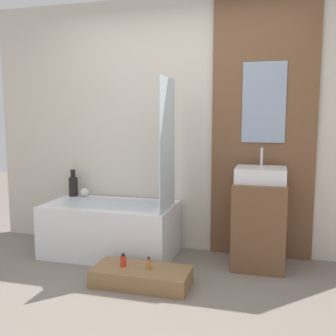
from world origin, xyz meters
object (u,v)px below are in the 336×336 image
vase_round_light (84,192)px  bottle_soap_primary (123,261)px  bathtub (111,229)px  vase_tall_dark (73,185)px  bottle_soap_secondary (148,264)px  wooden_step_bench (142,277)px  sink (261,175)px

vase_round_light → bottle_soap_primary: (0.80, -0.88, -0.38)m
bathtub → bottle_soap_primary: (0.39, -0.63, -0.07)m
bathtub → vase_tall_dark: (-0.55, 0.26, 0.38)m
bathtub → vase_tall_dark: 0.72m
bathtub → bottle_soap_secondary: bathtub is taller
vase_round_light → bottle_soap_secondary: bearing=-40.7°
vase_tall_dark → wooden_step_bench: bearing=-38.8°
vase_tall_dark → vase_round_light: vase_tall_dark is taller
bathtub → bottle_soap_primary: bathtub is taller
sink → vase_tall_dark: sink is taller
bottle_soap_secondary → vase_tall_dark: bearing=142.7°
wooden_step_bench → bottle_soap_primary: bearing=180.0°
vase_tall_dark → vase_round_light: size_ratio=3.14×
vase_tall_dark → bottle_soap_primary: vase_tall_dark is taller
sink → bottle_soap_secondary: (-0.86, -0.71, -0.68)m
sink → vase_round_light: sink is taller
bottle_soap_primary → bottle_soap_secondary: bearing=-0.0°
vase_tall_dark → vase_round_light: 0.15m
bathtub → vase_round_light: 0.58m
bottle_soap_primary → sink: bearing=33.1°
wooden_step_bench → bottle_soap_secondary: (0.06, -0.00, 0.12)m
vase_round_light → bottle_soap_secondary: size_ratio=0.90×
vase_tall_dark → bottle_soap_primary: bearing=-43.3°
bathtub → bottle_soap_primary: size_ratio=11.68×
vase_round_light → bottle_soap_secondary: (1.03, -0.88, -0.38)m
bathtub → bottle_soap_secondary: (0.61, -0.63, -0.07)m
wooden_step_bench → bottle_soap_primary: bottle_soap_primary is taller
vase_tall_dark → bottle_soap_primary: (0.94, -0.88, -0.45)m
bathtub → bottle_soap_secondary: size_ratio=12.49×
vase_tall_dark → bottle_soap_secondary: 1.53m
vase_tall_dark → bathtub: bearing=-25.0°
sink → vase_tall_dark: (-2.02, 0.17, -0.22)m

